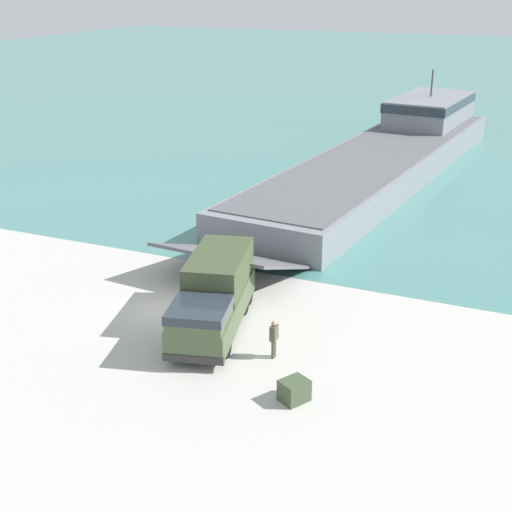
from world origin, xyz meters
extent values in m
plane|color=#B7B5AD|center=(0.00, 0.00, 0.00)|extent=(240.00, 240.00, 0.00)
cube|color=#477F7A|center=(0.00, 95.98, 0.00)|extent=(240.00, 180.00, 0.01)
cube|color=gray|center=(2.82, 27.42, 1.02)|extent=(11.37, 40.01, 2.04)
cube|color=#56565B|center=(2.82, 27.42, 2.08)|extent=(10.60, 38.38, 0.08)
cube|color=gray|center=(4.02, 41.07, 3.29)|extent=(6.51, 11.49, 2.50)
cube|color=#28333D|center=(4.02, 41.07, 4.01)|extent=(6.68, 11.62, 0.75)
cylinder|color=#3F3F42|center=(4.02, 41.07, 5.74)|extent=(0.16, 0.16, 2.40)
cube|color=#56565B|center=(0.86, 5.06, 1.08)|extent=(7.21, 6.05, 2.07)
cube|color=#475638|center=(2.79, -0.86, 0.96)|extent=(4.25, 7.93, 1.16)
cube|color=#475638|center=(3.40, -3.27, 1.92)|extent=(2.87, 3.06, 0.76)
cube|color=#28333D|center=(3.40, -3.27, 2.11)|extent=(2.95, 3.10, 0.38)
cube|color=#3C492E|center=(2.47, 0.39, 2.34)|extent=(3.47, 5.22, 1.60)
cube|color=#2D2D2D|center=(3.70, -4.44, 0.53)|extent=(2.49, 0.85, 0.32)
cylinder|color=black|center=(4.34, -2.88, 0.59)|extent=(0.67, 1.23, 1.17)
cylinder|color=black|center=(2.39, -3.38, 0.59)|extent=(0.67, 1.23, 1.17)
cylinder|color=black|center=(3.32, 1.13, 0.59)|extent=(0.67, 1.23, 1.17)
cylinder|color=black|center=(1.37, 0.63, 0.59)|extent=(0.67, 1.23, 1.17)
cylinder|color=black|center=(3.05, 2.20, 0.59)|extent=(0.67, 1.23, 1.17)
cylinder|color=black|center=(1.10, 1.70, 0.59)|extent=(0.67, 1.23, 1.17)
cylinder|color=#4C4738|center=(6.24, -2.09, 0.41)|extent=(0.14, 0.14, 0.81)
cylinder|color=#4C4738|center=(6.25, -2.27, 0.41)|extent=(0.14, 0.14, 0.81)
cube|color=#4C4738|center=(6.24, -2.18, 1.13)|extent=(0.25, 0.45, 0.64)
sphere|color=tan|center=(6.24, -2.18, 1.56)|extent=(0.22, 0.22, 0.22)
cube|color=#3D4C33|center=(8.17, -4.86, 0.42)|extent=(1.22, 1.29, 0.84)
camera|label=1|loc=(16.05, -26.26, 14.65)|focal=50.00mm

